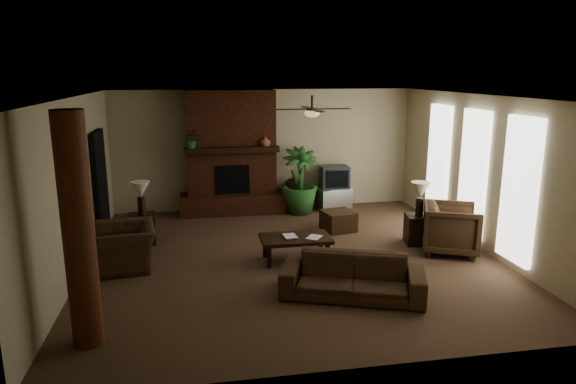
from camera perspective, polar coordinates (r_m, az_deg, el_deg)
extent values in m
plane|color=brown|center=(9.07, 0.45, -7.36)|extent=(7.00, 7.00, 0.00)
plane|color=silver|center=(8.49, 0.49, 10.61)|extent=(7.00, 7.00, 0.00)
plane|color=tan|center=(12.07, -2.62, 4.73)|extent=(7.00, 0.00, 7.00)
plane|color=tan|center=(5.39, 7.41, -6.30)|extent=(7.00, 0.00, 7.00)
plane|color=tan|center=(8.74, -22.70, 0.38)|extent=(0.00, 7.00, 7.00)
plane|color=tan|center=(9.92, 20.77, 1.99)|extent=(0.00, 7.00, 7.00)
cube|color=#522715|center=(11.75, -6.33, 4.42)|extent=(2.00, 0.50, 2.80)
cube|color=#522715|center=(11.89, -6.16, -1.26)|extent=(2.40, 0.70, 0.45)
cube|color=black|center=(11.60, -6.17, 1.39)|extent=(0.75, 0.04, 0.65)
cube|color=black|center=(11.46, -6.25, 4.70)|extent=(2.10, 0.28, 0.12)
cube|color=white|center=(11.28, 16.41, 3.33)|extent=(0.08, 0.85, 2.35)
cube|color=white|center=(10.07, 19.92, 1.93)|extent=(0.08, 0.85, 2.35)
cube|color=white|center=(8.92, 24.36, 0.14)|extent=(0.08, 0.85, 2.35)
cylinder|color=#582C16|center=(6.35, -22.33, -4.18)|extent=(0.36, 0.36, 2.80)
cube|color=black|center=(10.53, -20.19, 0.70)|extent=(0.10, 1.00, 2.10)
cylinder|color=black|center=(8.87, 2.70, 9.94)|extent=(0.04, 0.04, 0.24)
cylinder|color=black|center=(8.88, 2.69, 9.16)|extent=(0.20, 0.20, 0.06)
ellipsoid|color=#F2BF72|center=(8.88, 2.69, 8.78)|extent=(0.26, 0.26, 0.14)
cube|color=black|center=(8.98, 5.21, 9.23)|extent=(0.55, 0.12, 0.01)
cube|color=black|center=(8.80, 0.12, 9.21)|extent=(0.55, 0.12, 0.01)
cube|color=black|center=(9.27, 2.13, 9.41)|extent=(0.12, 0.55, 0.01)
cube|color=black|center=(8.49, 3.30, 9.04)|extent=(0.12, 0.55, 0.01)
imported|color=#3F2B1B|center=(7.52, 7.22, -8.64)|extent=(2.14, 1.28, 0.80)
imported|color=#3F2B1B|center=(8.94, -17.68, -5.07)|extent=(0.85, 1.18, 0.95)
imported|color=#3F2B1B|center=(9.64, 17.79, -3.67)|extent=(1.21, 1.24, 0.98)
cube|color=black|center=(8.82, 0.86, -5.21)|extent=(1.20, 0.70, 0.06)
cube|color=black|center=(8.58, -2.13, -7.28)|extent=(0.07, 0.07, 0.37)
cube|color=black|center=(8.76, 4.40, -6.85)|extent=(0.07, 0.07, 0.37)
cube|color=black|center=(9.04, -2.58, -6.18)|extent=(0.07, 0.07, 0.37)
cube|color=black|center=(9.22, 3.62, -5.80)|extent=(0.07, 0.07, 0.37)
cube|color=#3F2B1B|center=(10.59, 5.64, -3.21)|extent=(0.71, 0.71, 0.40)
cube|color=#AFAFB2|center=(12.27, 4.95, -0.65)|extent=(0.97, 0.76, 0.50)
cube|color=#353538|center=(12.17, 5.21, 1.69)|extent=(0.67, 0.53, 0.52)
cube|color=black|center=(11.92, 5.54, 1.44)|extent=(0.52, 0.05, 0.40)
cylinder|color=black|center=(12.03, 0.49, -0.39)|extent=(0.34, 0.34, 0.70)
sphere|color=black|center=(11.97, 0.49, 0.77)|extent=(0.34, 0.34, 0.34)
imported|color=#265421|center=(11.78, 1.30, -0.32)|extent=(1.10, 1.64, 0.85)
cube|color=black|center=(10.16, -15.98, -3.96)|extent=(0.54, 0.54, 0.55)
cylinder|color=black|center=(10.00, -16.00, -1.54)|extent=(0.14, 0.14, 0.35)
cone|color=#EEE5CA|center=(9.93, -16.12, 0.27)|extent=(0.37, 0.37, 0.30)
cube|color=black|center=(10.05, 14.42, -4.05)|extent=(0.59, 0.59, 0.55)
cylinder|color=black|center=(9.87, 14.44, -1.64)|extent=(0.16, 0.16, 0.35)
cone|color=#EEE5CA|center=(9.80, 14.55, 0.20)|extent=(0.42, 0.42, 0.30)
imported|color=#265421|center=(11.34, -10.71, 5.60)|extent=(0.48, 0.51, 0.33)
imported|color=brown|center=(11.48, -2.51, 5.64)|extent=(0.27, 0.28, 0.22)
imported|color=#999999|center=(8.72, -0.47, -4.21)|extent=(0.22, 0.05, 0.29)
imported|color=#999999|center=(8.74, 2.27, -4.16)|extent=(0.19, 0.14, 0.29)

